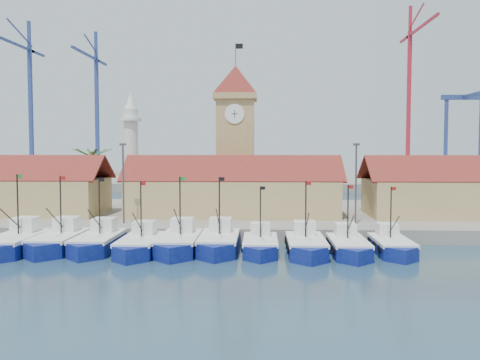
{
  "coord_description": "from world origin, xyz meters",
  "views": [
    {
      "loc": [
        3.51,
        -47.39,
        10.06
      ],
      "look_at": [
        0.92,
        18.0,
        6.07
      ],
      "focal_mm": 40.0,
      "sensor_mm": 36.0,
      "label": 1
    }
  ],
  "objects_px": {
    "boat_5": "(219,244)",
    "clock_tower": "(236,134)",
    "boat_0": "(14,244)",
    "minaret": "(131,150)"
  },
  "relations": [
    {
      "from": "boat_5",
      "to": "clock_tower",
      "type": "distance_m",
      "value": 25.23
    },
    {
      "from": "boat_0",
      "to": "boat_5",
      "type": "height_order",
      "value": "boat_0"
    },
    {
      "from": "minaret",
      "to": "boat_0",
      "type": "bearing_deg",
      "value": -101.0
    },
    {
      "from": "boat_5",
      "to": "minaret",
      "type": "bearing_deg",
      "value": 120.4
    },
    {
      "from": "boat_5",
      "to": "minaret",
      "type": "relative_size",
      "value": 0.62
    },
    {
      "from": "minaret",
      "to": "clock_tower",
      "type": "bearing_deg",
      "value": -7.61
    },
    {
      "from": "boat_5",
      "to": "clock_tower",
      "type": "height_order",
      "value": "clock_tower"
    },
    {
      "from": "boat_0",
      "to": "boat_5",
      "type": "bearing_deg",
      "value": 3.62
    },
    {
      "from": "boat_0",
      "to": "minaret",
      "type": "xyz_separation_m",
      "value": [
        5.02,
        25.85,
        8.91
      ]
    },
    {
      "from": "boat_0",
      "to": "clock_tower",
      "type": "distance_m",
      "value": 33.07
    }
  ]
}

